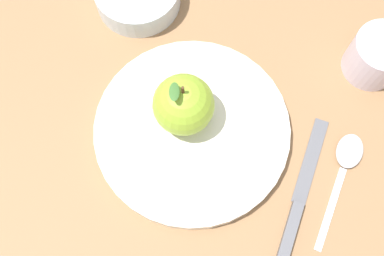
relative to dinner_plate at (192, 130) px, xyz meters
The scene contains 6 objects.
ground_plane 0.02m from the dinner_plate, 141.27° to the left, with size 2.40×2.40×0.00m, color olive.
dinner_plate is the anchor object (origin of this frame).
apple 0.05m from the dinner_plate, 79.54° to the right, with size 0.08×0.08×0.09m.
cup 0.26m from the dinner_plate, behind, with size 0.08×0.08×0.06m.
knife 0.16m from the dinner_plate, 124.47° to the left, with size 0.14×0.16×0.01m.
spoon 0.20m from the dinner_plate, 147.21° to the left, with size 0.13×0.13×0.01m.
Camera 1 is at (0.08, 0.17, 0.58)m, focal length 42.84 mm.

